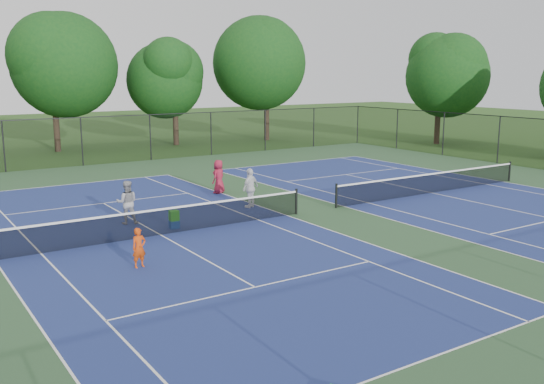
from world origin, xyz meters
TOP-DOWN VIEW (x-y plane):
  - ground at (0.00, 0.00)m, footprint 140.00×140.00m
  - court_pad at (0.00, 0.00)m, footprint 36.00×36.00m
  - tennis_court_left at (-7.00, 0.00)m, footprint 12.00×23.83m
  - tennis_court_right at (7.00, 0.00)m, footprint 12.00×23.83m
  - perimeter_fence at (0.00, 0.00)m, footprint 36.08×36.08m
  - tree_back_b at (-4.00, 26.00)m, footprint 7.60×7.60m
  - tree_back_c at (5.00, 25.00)m, footprint 6.00×6.00m
  - tree_back_d at (13.00, 24.00)m, footprint 7.80×7.80m
  - tree_side_e at (23.00, 14.00)m, footprint 6.60×6.60m
  - child_player at (-8.96, -3.03)m, footprint 0.47×0.33m
  - instructor at (-7.38, 2.28)m, footprint 0.99×0.89m
  - bystander_a at (-1.96, 2.11)m, footprint 1.09×0.78m
  - bystander_c at (-1.59, 5.64)m, footprint 0.94×0.84m
  - ball_crate at (-6.18, 0.65)m, footprint 0.37×0.34m
  - ball_hopper at (-6.18, 0.65)m, footprint 0.33×0.29m

SIDE VIEW (x-z plane):
  - ground at x=0.00m, z-range 0.00..0.00m
  - court_pad at x=0.00m, z-range 0.00..0.01m
  - tennis_court_left at x=-7.00m, z-range -0.44..0.63m
  - tennis_court_right at x=7.00m, z-range -0.44..0.63m
  - ball_crate at x=-6.18m, z-range 0.00..0.30m
  - ball_hopper at x=-6.18m, z-range 0.30..0.68m
  - child_player at x=-8.96m, z-range 0.00..1.21m
  - bystander_c at x=-1.59m, z-range 0.00..1.62m
  - instructor at x=-7.38m, z-range 0.00..1.68m
  - bystander_a at x=-1.96m, z-range 0.00..1.71m
  - perimeter_fence at x=0.00m, z-range 0.09..3.11m
  - tree_back_c at x=5.00m, z-range 1.28..9.68m
  - tree_side_e at x=23.00m, z-range 1.37..10.25m
  - tree_back_b at x=-4.00m, z-range 1.58..11.61m
  - tree_back_d at x=13.00m, z-range 1.64..12.01m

